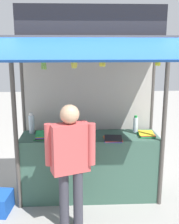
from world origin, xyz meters
name	(u,v)px	position (x,y,z in m)	size (l,w,h in m)	color
ground_plane	(90,195)	(0.00, 0.00, 0.00)	(20.00, 20.00, 0.00)	gray
stall_counter	(90,166)	(0.00, 0.00, 0.48)	(1.98, 0.57, 0.95)	#385B4C
stall_structure	(89,91)	(0.00, 0.07, 1.60)	(2.18, 1.38, 2.69)	#4C4742
water_bottle_front_right	(136,124)	(0.70, 0.15, 1.07)	(0.07, 0.07, 0.25)	silver
water_bottle_back_right	(71,124)	(-0.27, 0.18, 1.07)	(0.07, 0.07, 0.25)	silver
water_bottle_far_left	(32,124)	(-0.85, 0.17, 1.09)	(0.09, 0.09, 0.30)	silver
water_bottle_rear_center	(69,127)	(-0.30, 0.03, 1.07)	(0.07, 0.07, 0.26)	silver
magazine_stack_left	(146,134)	(0.82, -0.04, 0.97)	(0.24, 0.29, 0.04)	green
magazine_stack_right	(74,138)	(-0.22, -0.16, 0.97)	(0.21, 0.30, 0.04)	red
magazine_stack_far_right	(113,139)	(0.32, -0.21, 0.97)	(0.27, 0.30, 0.03)	blue
magazine_stack_front_left	(43,135)	(-0.66, -0.06, 0.98)	(0.24, 0.32, 0.06)	green
banana_bunch_inner_left	(44,64)	(-0.58, -0.39, 2.00)	(0.09, 0.09, 0.28)	#332D23
banana_bunch_leftmost	(74,63)	(-0.21, -0.39, 2.02)	(0.08, 0.08, 0.26)	#332D23
banana_bunch_rightmost	(158,60)	(0.83, -0.39, 2.04)	(0.08, 0.08, 0.24)	#332D23
banana_bunch_inner_right	(102,61)	(0.14, -0.39, 2.04)	(0.11, 0.11, 0.24)	#332D23
vendor_person	(70,156)	(-0.26, -0.75, 0.94)	(0.59, 0.33, 1.57)	#383842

